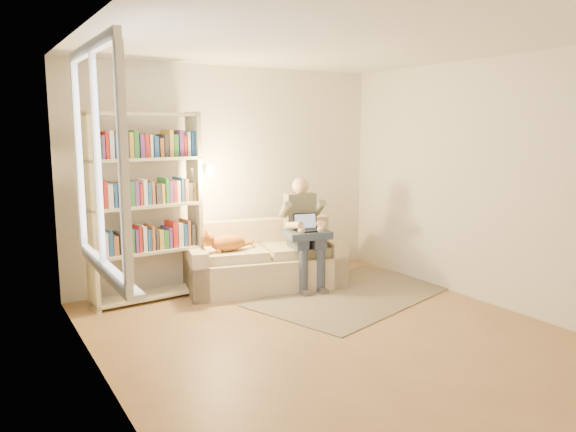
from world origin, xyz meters
TOP-DOWN VIEW (x-y plane):
  - floor at (0.00, 0.00)m, footprint 4.50×4.50m
  - ceiling at (0.00, 0.00)m, footprint 4.00×4.50m
  - wall_left at (-2.00, 0.00)m, footprint 0.02×4.50m
  - wall_right at (2.00, 0.00)m, footprint 0.02×4.50m
  - wall_back at (0.00, 2.25)m, footprint 4.00×0.02m
  - window at (-1.95, 0.20)m, footprint 0.12×1.52m
  - sofa at (0.20, 1.74)m, footprint 1.95×1.18m
  - person at (0.61, 1.50)m, footprint 0.46×0.62m
  - cat at (-0.25, 1.72)m, footprint 0.64×0.30m
  - blanket at (0.54, 1.40)m, footprint 0.57×0.50m
  - laptop at (0.54, 1.41)m, footprint 0.32×0.28m
  - bookshelf at (-1.14, 1.90)m, footprint 1.38×0.42m
  - rug at (0.93, 0.91)m, footprint 2.65×2.02m

SIDE VIEW (x-z plane):
  - floor at x=0.00m, z-range 0.00..0.00m
  - rug at x=0.93m, z-range 0.00..0.01m
  - sofa at x=0.20m, z-range -0.11..0.67m
  - cat at x=-0.25m, z-range 0.48..0.70m
  - blanket at x=0.54m, z-range 0.62..0.70m
  - person at x=0.61m, z-range 0.08..1.38m
  - laptop at x=0.54m, z-range 0.62..0.87m
  - bookshelf at x=-1.14m, z-range 0.11..2.16m
  - wall_left at x=-2.00m, z-range 0.00..2.60m
  - wall_right at x=2.00m, z-range 0.00..2.60m
  - wall_back at x=0.00m, z-range 0.00..2.60m
  - window at x=-1.95m, z-range 0.53..2.22m
  - ceiling at x=0.00m, z-range 2.59..2.61m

